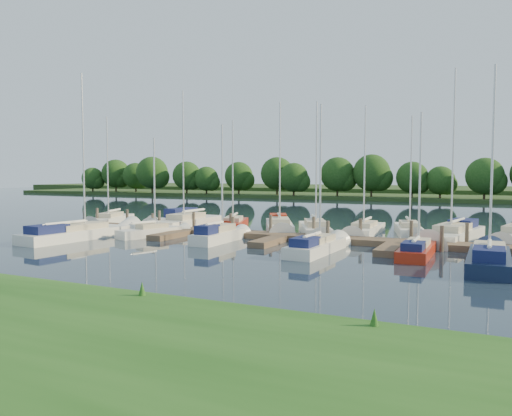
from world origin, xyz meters
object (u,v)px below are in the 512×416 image
at_px(motorboat, 179,220).
at_px(sailboat_s_2, 220,237).
at_px(dock, 281,238).
at_px(sailboat_n_5, 315,232).
at_px(sailboat_n_0, 110,221).

height_order(motorboat, sailboat_s_2, sailboat_s_2).
xyz_separation_m(dock, sailboat_n_5, (1.23, 3.85, 0.08)).
height_order(dock, sailboat_n_5, sailboat_n_5).
xyz_separation_m(dock, sailboat_n_0, (-18.92, 3.54, 0.07)).
xyz_separation_m(dock, sailboat_s_2, (-3.61, -2.57, 0.14)).
xyz_separation_m(sailboat_n_0, sailboat_n_5, (20.16, 0.31, 0.01)).
height_order(sailboat_n_0, sailboat_n_5, sailboat_n_5).
relative_size(sailboat_n_0, motorboat, 1.57).
bearing_deg(sailboat_n_0, motorboat, -171.30).
bearing_deg(sailboat_n_5, dock, 47.37).
bearing_deg(dock, sailboat_s_2, -144.58).
xyz_separation_m(sailboat_n_0, motorboat, (5.77, 3.02, 0.10)).
bearing_deg(sailboat_n_5, sailboat_n_0, -23.95).
distance_m(motorboat, sailboat_n_5, 14.64).
distance_m(dock, sailboat_n_0, 19.25).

